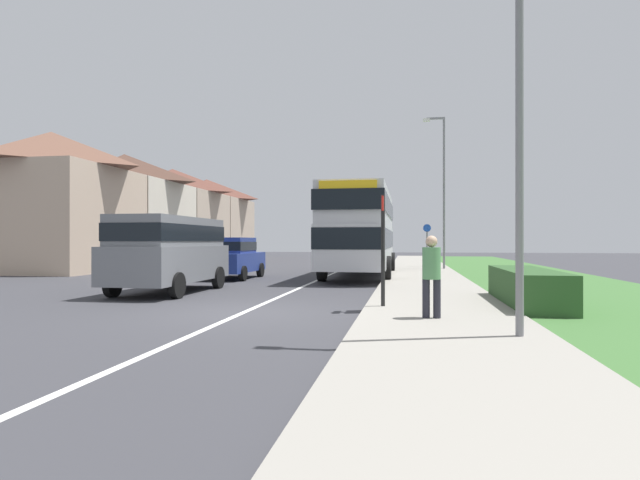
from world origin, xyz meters
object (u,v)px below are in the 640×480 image
Objects in this scene: double_decker_bus at (361,228)px; bus_stop_sign at (383,242)px; parked_car_blue at (231,256)px; cycle_route_sign at (427,243)px; parked_van_grey at (170,248)px; street_lamp_mid at (442,183)px; street_lamp_near at (512,84)px; pedestrian_at_stop at (431,272)px.

bus_stop_sign is at bearing -82.26° from double_decker_bus.
parked_car_blue is at bearing -158.58° from double_decker_bus.
bus_stop_sign is 1.03× the size of cycle_route_sign.
cycle_route_sign reaches higher than parked_van_grey.
parked_van_grey is 16.05m from street_lamp_mid.
parked_van_grey is 1.97× the size of cycle_route_sign.
parked_car_blue is 0.57× the size of street_lamp_near.
parked_car_blue is 2.34× the size of pedestrian_at_stop.
cycle_route_sign is (0.65, 19.89, 0.45)m from pedestrian_at_stop.
parked_van_grey is 1.91× the size of bus_stop_sign.
pedestrian_at_stop is at bearing 124.51° from street_lamp_near.
street_lamp_near reaches higher than pedestrian_at_stop.
parked_car_blue is (-5.19, -2.04, -1.21)m from double_decker_bus.
street_lamp_near is at bearing -54.11° from parked_car_blue.
parked_van_grey is at bearing -118.49° from cycle_route_sign.
cycle_route_sign reaches higher than pedestrian_at_stop.
street_lamp_near reaches higher than cycle_route_sign.
street_lamp_near is (8.79, -12.14, 3.04)m from parked_car_blue.
parked_van_grey is at bearing -124.53° from street_lamp_mid.
parked_van_grey is 0.62× the size of street_lamp_mid.
double_decker_bus is 1.25× the size of street_lamp_mid.
parked_van_grey is 8.94m from pedestrian_at_stop.
pedestrian_at_stop is 0.66× the size of cycle_route_sign.
street_lamp_mid reaches higher than bus_stop_sign.
cycle_route_sign is at bearing 84.89° from bus_stop_sign.
parked_van_grey is at bearing 143.71° from street_lamp_near.
street_lamp_mid is (0.21, 19.34, 0.61)m from street_lamp_near.
cycle_route_sign is 21.68m from street_lamp_near.
street_lamp_near is at bearing -90.63° from street_lamp_mid.
parked_car_blue is 12.99m from pedestrian_at_stop.
cycle_route_sign is at bearing 61.51° from parked_van_grey.
street_lamp_mid reaches higher than double_decker_bus.
pedestrian_at_stop is 19.90m from cycle_route_sign.
parked_car_blue is at bearing 125.89° from street_lamp_near.
parked_car_blue is 0.49× the size of street_lamp_mid.
double_decker_bus is at bearing 56.75° from parked_van_grey.
street_lamp_near is at bearing -36.29° from parked_van_grey.
pedestrian_at_stop is 2.00m from bus_stop_sign.
bus_stop_sign reaches higher than cycle_route_sign.
double_decker_bus is at bearing 101.12° from pedestrian_at_stop.
cycle_route_sign is at bearing 91.28° from street_lamp_near.
pedestrian_at_stop is (2.46, -12.53, -1.17)m from double_decker_bus.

